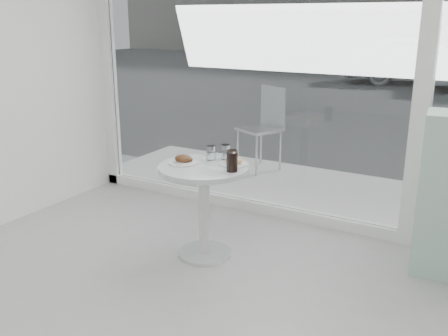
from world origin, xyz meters
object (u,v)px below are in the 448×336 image
Objects in this scene: main_table at (204,192)px; car_white at (418,59)px; water_tumbler_a at (211,154)px; plate_donut at (234,162)px; patio_chair at (265,123)px; cola_glass at (232,161)px; water_tumbler_b at (226,153)px; plate_fritter at (184,160)px.

main_table is 0.18× the size of car_white.
water_tumbler_a reaches higher than main_table.
plate_donut is (0.71, -12.50, 0.08)m from car_white.
water_tumbler_a is at bearing -50.94° from patio_chair.
cola_glass is at bearing -3.46° from main_table.
car_white reaches higher than water_tumbler_b.
car_white is at bearing 91.55° from plate_fritter.
car_white is 12.41m from water_tumbler_b.
plate_fritter is 1.46× the size of cola_glass.
main_table is at bearing 176.54° from cola_glass.
cola_glass reaches higher than water_tumbler_b.
patio_chair reaches higher than main_table.
plate_fritter is at bearing -154.98° from plate_donut.
water_tumbler_a is at bearing 148.12° from cola_glass.
cola_glass is (0.26, -0.02, 0.30)m from main_table.
plate_donut is at bearing -45.70° from patio_chair.
main_table is at bearing -51.09° from patio_chair.
cola_glass is at bearing -45.35° from patio_chair.
car_white is at bearing 92.20° from water_tumbler_a.
plate_fritter is at bearing 162.46° from car_white.
plate_donut is at bearing -37.78° from water_tumbler_b.
car_white is (0.07, 10.30, 0.08)m from patio_chair.
cola_glass reaches higher than water_tumbler_a.
main_table is 3.31× the size of plate_donut.
water_tumbler_b reaches higher than main_table.
plate_donut reaches higher than main_table.
water_tumbler_b is (0.09, 0.08, 0.00)m from water_tumbler_a.
water_tumbler_a is (0.48, -12.48, 0.11)m from car_white.
water_tumbler_a is at bearing 163.11° from car_white.
main_table is 12.66m from car_white.
water_tumbler_b is at bearing 163.55° from car_white.
water_tumbler_a is (0.55, -2.18, 0.19)m from patio_chair.
plate_donut is at bearing 164.14° from car_white.
patio_chair reaches higher than water_tumbler_b.
plate_donut is at bearing 25.02° from plate_fritter.
car_white is at bearing 93.23° from plate_donut.
water_tumbler_b is (0.64, -2.10, 0.19)m from patio_chair.
plate_fritter is (0.42, -2.38, 0.16)m from patio_chair.
main_table is at bearing -102.57° from water_tumbler_b.
plate_donut is 0.17m from water_tumbler_b.
car_white reaches higher than plate_fritter.
water_tumbler_b is at bearing -48.09° from patio_chair.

